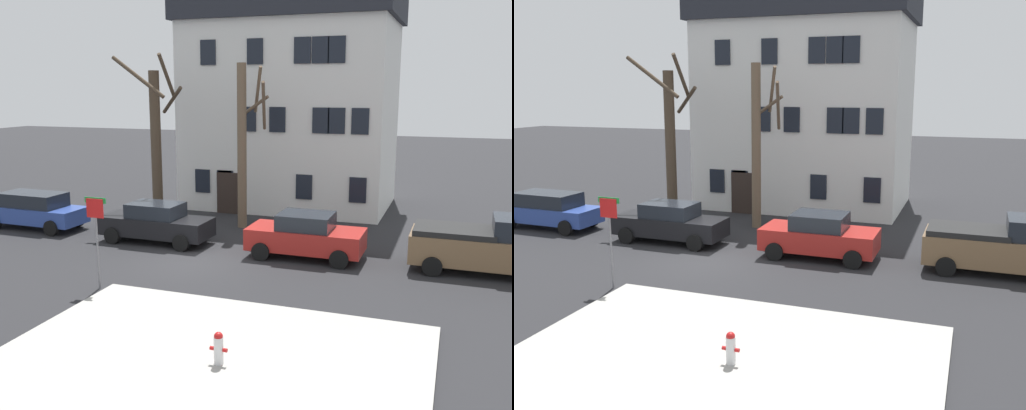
% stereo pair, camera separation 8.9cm
% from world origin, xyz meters
% --- Properties ---
extents(ground_plane, '(120.00, 120.00, 0.00)m').
position_xyz_m(ground_plane, '(0.00, 0.00, 0.00)').
color(ground_plane, '#262628').
extents(sidewalk_slab, '(10.05, 7.20, 0.12)m').
position_xyz_m(sidewalk_slab, '(4.00, -7.02, 0.06)').
color(sidewalk_slab, '#A8A59E').
rests_on(sidewalk_slab, ground_plane).
extents(building_main, '(10.97, 7.28, 11.17)m').
position_xyz_m(building_main, '(0.58, 11.48, 5.66)').
color(building_main, white).
rests_on(building_main, ground_plane).
extents(tree_bare_near, '(2.74, 2.79, 7.83)m').
position_xyz_m(tree_bare_near, '(-4.31, 5.46, 3.88)').
color(tree_bare_near, '#4C3D2D').
rests_on(tree_bare_near, ground_plane).
extents(tree_bare_mid, '(1.78, 2.02, 7.38)m').
position_xyz_m(tree_bare_mid, '(0.05, 5.61, 3.91)').
color(tree_bare_mid, brown).
rests_on(tree_bare_mid, ground_plane).
extents(car_blue_wagon, '(4.70, 2.06, 1.64)m').
position_xyz_m(car_blue_wagon, '(-8.85, 2.19, 0.86)').
color(car_blue_wagon, '#2D4799').
rests_on(car_blue_wagon, ground_plane).
extents(car_black_sedan, '(4.68, 1.98, 1.66)m').
position_xyz_m(car_black_sedan, '(-2.43, 1.91, 0.83)').
color(car_black_sedan, black).
rests_on(car_black_sedan, ground_plane).
extents(car_red_sedan, '(4.33, 2.12, 1.70)m').
position_xyz_m(car_red_sedan, '(3.95, 1.88, 0.85)').
color(car_red_sedan, '#AD231E').
rests_on(car_red_sedan, ground_plane).
extents(pickup_truck_brown, '(5.19, 2.29, 2.02)m').
position_xyz_m(pickup_truck_brown, '(10.39, 2.21, 0.98)').
color(pickup_truck_brown, brown).
rests_on(pickup_truck_brown, ground_plane).
extents(fire_hydrant, '(0.42, 0.22, 0.77)m').
position_xyz_m(fire_hydrant, '(4.32, -7.25, 0.52)').
color(fire_hydrant, silver).
rests_on(fire_hydrant, sidewalk_slab).
extents(street_sign_pole, '(0.76, 0.07, 2.97)m').
position_xyz_m(street_sign_pole, '(-1.37, -3.65, 2.07)').
color(street_sign_pole, slate).
rests_on(street_sign_pole, ground_plane).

